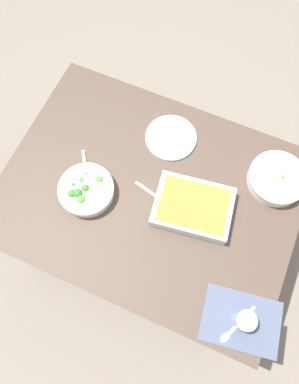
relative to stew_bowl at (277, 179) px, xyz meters
The scene contains 12 objects.
ground_plane 0.93m from the stew_bowl, 151.29° to the right, with size 6.00×6.00×0.00m, color slate.
dining_table 0.53m from the stew_bowl, 151.29° to the right, with size 1.20×0.90×0.74m.
placemat 0.57m from the stew_bowl, 85.50° to the right, with size 0.28×0.20×0.00m, color #4C5670.
stew_bowl is the anchor object (origin of this frame).
broccoli_bowl 0.77m from the stew_bowl, 152.78° to the right, with size 0.22×0.22×0.07m.
baking_dish 0.37m from the stew_bowl, 136.68° to the right, with size 0.33×0.26×0.06m.
drink_cup 0.57m from the stew_bowl, 85.50° to the right, with size 0.07×0.07×0.08m.
side_plate 0.47m from the stew_bowl, behind, with size 0.22×0.22×0.01m, color white.
spoon_by_stew 0.05m from the stew_bowl, behind, with size 0.18×0.05×0.01m.
spoon_by_broccoli 0.78m from the stew_bowl, 158.61° to the right, with size 0.11×0.16×0.01m.
spoon_spare 0.61m from the stew_bowl, 87.48° to the right, with size 0.09×0.17×0.01m.
fork_on_table 0.49m from the stew_bowl, 148.75° to the right, with size 0.18×0.06×0.01m.
Camera 1 is at (0.20, -0.46, 2.08)m, focal length 32.91 mm.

